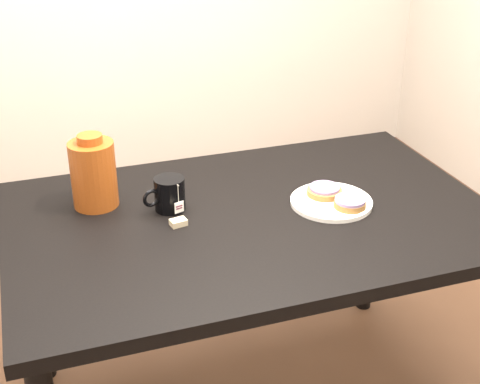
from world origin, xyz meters
The scene contains 7 objects.
table centered at (0.00, 0.00, 0.67)m, with size 1.40×0.90×0.75m.
plate centered at (0.24, -0.02, 0.76)m, with size 0.24×0.24×0.02m.
bagel_back centered at (0.24, 0.02, 0.78)m, with size 0.12×0.12×0.03m.
bagel_front centered at (0.28, -0.08, 0.78)m, with size 0.10×0.10×0.03m.
mug centered at (-0.22, 0.10, 0.80)m, with size 0.14×0.11×0.10m.
teabag_pouch centered at (-0.22, 0.00, 0.76)m, with size 0.04×0.03×0.02m, color #C6B793.
bagel_package centered at (-0.42, 0.20, 0.85)m, with size 0.15×0.15×0.22m.
Camera 1 is at (-0.58, -1.60, 1.68)m, focal length 50.00 mm.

